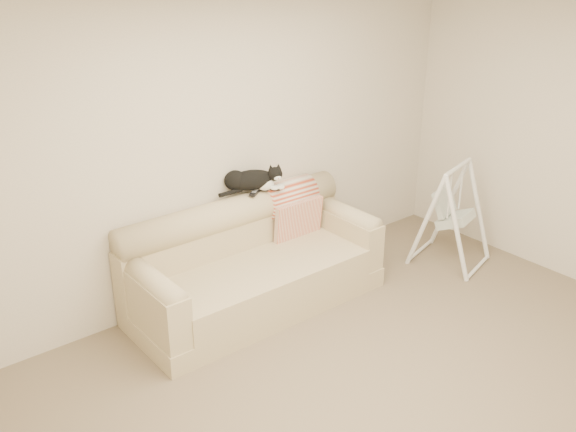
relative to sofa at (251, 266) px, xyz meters
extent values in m
plane|color=brown|center=(0.08, -1.62, -0.35)|extent=(5.00, 5.00, 0.00)
cube|color=beige|center=(0.08, 0.38, 0.95)|extent=(5.00, 0.04, 2.60)
cube|color=white|center=(0.08, -1.62, 2.24)|extent=(5.00, 4.00, 0.02)
cube|color=tan|center=(0.00, -0.09, -0.26)|extent=(2.20, 0.90, 0.18)
cube|color=tan|center=(0.00, -0.20, -0.05)|extent=(1.80, 0.68, 0.24)
cube|color=tan|center=(0.00, 0.25, 0.08)|extent=(2.20, 0.22, 0.50)
cylinder|color=tan|center=(0.00, 0.25, 0.41)|extent=(2.16, 0.28, 0.28)
cube|color=tan|center=(-0.99, -0.09, 0.04)|extent=(0.20, 0.88, 0.42)
cylinder|color=tan|center=(-0.99, -0.09, 0.25)|extent=(0.18, 0.84, 0.18)
cube|color=tan|center=(0.99, -0.09, 0.04)|extent=(0.20, 0.88, 0.42)
cylinder|color=tan|center=(0.99, -0.09, 0.25)|extent=(0.18, 0.84, 0.18)
cube|color=black|center=(0.22, 0.22, 0.56)|extent=(0.18, 0.14, 0.02)
cube|color=gray|center=(0.22, 0.22, 0.57)|extent=(0.10, 0.09, 0.01)
cube|color=black|center=(0.36, 0.20, 0.56)|extent=(0.17, 0.13, 0.02)
ellipsoid|color=black|center=(0.22, 0.27, 0.66)|extent=(0.45, 0.32, 0.18)
ellipsoid|color=black|center=(0.08, 0.33, 0.67)|extent=(0.24, 0.23, 0.18)
ellipsoid|color=white|center=(0.31, 0.20, 0.62)|extent=(0.19, 0.16, 0.12)
ellipsoid|color=black|center=(0.39, 0.16, 0.70)|extent=(0.17, 0.17, 0.12)
ellipsoid|color=white|center=(0.38, 0.11, 0.68)|extent=(0.08, 0.08, 0.05)
sphere|color=#BF7272|center=(0.37, 0.09, 0.68)|extent=(0.01, 0.01, 0.01)
cone|color=black|center=(0.36, 0.19, 0.76)|extent=(0.05, 0.06, 0.06)
cone|color=black|center=(0.43, 0.16, 0.76)|extent=(0.07, 0.08, 0.06)
sphere|color=#AD7820|center=(0.35, 0.13, 0.71)|extent=(0.02, 0.02, 0.02)
sphere|color=#AD7820|center=(0.40, 0.11, 0.71)|extent=(0.02, 0.02, 0.02)
ellipsoid|color=white|center=(0.36, 0.14, 0.59)|extent=(0.10, 0.12, 0.04)
ellipsoid|color=white|center=(0.42, 0.12, 0.59)|extent=(0.10, 0.12, 0.04)
cylinder|color=black|center=(0.00, 0.28, 0.59)|extent=(0.23, 0.04, 0.04)
cylinder|color=#B83A1E|center=(0.60, 0.25, 0.41)|extent=(0.51, 0.33, 0.33)
cube|color=#B83A1E|center=(0.60, 0.08, 0.21)|extent=(0.51, 0.09, 0.42)
cylinder|color=white|center=(1.73, -0.81, 0.14)|extent=(0.13, 0.34, 0.99)
cylinder|color=white|center=(1.65, -0.52, 0.14)|extent=(0.13, 0.34, 0.99)
cylinder|color=white|center=(2.27, -0.66, 0.14)|extent=(0.13, 0.34, 0.99)
cylinder|color=white|center=(2.19, -0.37, 0.14)|extent=(0.13, 0.34, 0.99)
cylinder|color=white|center=(1.96, -0.59, 0.63)|extent=(0.55, 0.19, 0.04)
cylinder|color=white|center=(2.04, -0.88, -0.33)|extent=(0.55, 0.19, 0.03)
cylinder|color=white|center=(1.88, -0.30, -0.33)|extent=(0.55, 0.19, 0.03)
cube|color=white|center=(1.97, -0.62, 0.10)|extent=(0.39, 0.37, 0.19)
cube|color=white|center=(1.93, -0.50, 0.26)|extent=(0.35, 0.23, 0.26)
cylinder|color=white|center=(1.82, -0.63, 0.39)|extent=(0.02, 0.02, 0.47)
cylinder|color=white|center=(2.10, -0.55, 0.39)|extent=(0.02, 0.02, 0.47)
camera|label=1|loc=(-2.81, -4.00, 2.58)|focal=40.00mm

